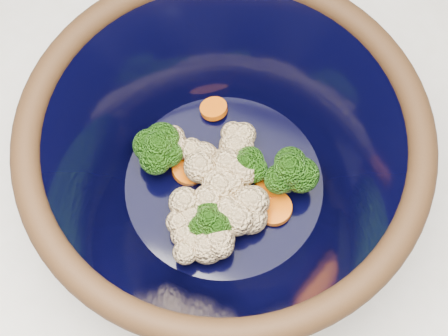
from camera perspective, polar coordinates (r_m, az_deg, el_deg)
name	(u,v)px	position (r m, az deg, el deg)	size (l,w,h in m)	color
mixing_bowl	(224,161)	(0.53, 0.00, 0.61)	(0.39, 0.39, 0.14)	black
vegetable_pile	(222,183)	(0.55, -0.20, -1.41)	(0.16, 0.16, 0.06)	#608442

